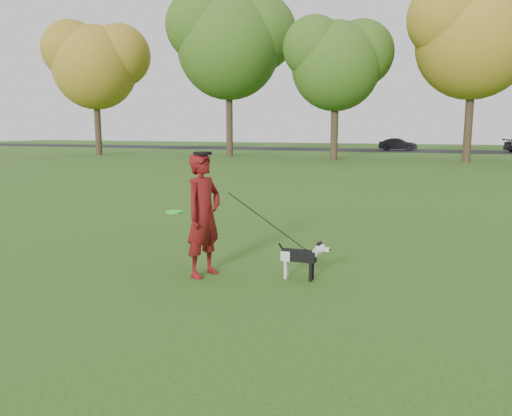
% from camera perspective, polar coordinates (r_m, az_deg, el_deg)
% --- Properties ---
extents(ground, '(120.00, 120.00, 0.00)m').
position_cam_1_polar(ground, '(7.51, -0.29, -6.83)').
color(ground, '#285116').
rests_on(ground, ground).
extents(road, '(120.00, 7.00, 0.02)m').
position_cam_1_polar(road, '(46.87, 17.28, 6.27)').
color(road, black).
rests_on(road, ground).
extents(man, '(0.56, 0.72, 1.74)m').
position_cam_1_polar(man, '(6.98, -6.01, -0.79)').
color(man, '#5C0E0D').
rests_on(man, ground).
extents(dog, '(0.74, 0.15, 0.57)m').
position_cam_1_polar(dog, '(6.88, 5.40, -5.38)').
color(dog, black).
rests_on(dog, ground).
extents(car_mid, '(3.35, 1.30, 1.09)m').
position_cam_1_polar(car_mid, '(46.92, 15.93, 7.01)').
color(car_mid, black).
rests_on(car_mid, road).
extents(man_held_items, '(1.99, 0.51, 1.37)m').
position_cam_1_polar(man_held_items, '(6.75, 1.48, -1.69)').
color(man_held_items, '#27FF20').
rests_on(man_held_items, ground).
extents(tree_row, '(51.74, 8.86, 12.01)m').
position_cam_1_polar(tree_row, '(33.48, 13.93, 18.10)').
color(tree_row, '#38281C').
rests_on(tree_row, ground).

